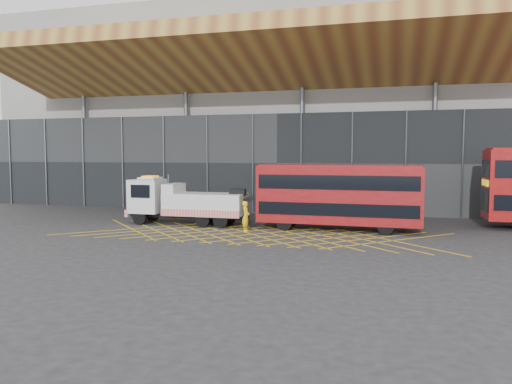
% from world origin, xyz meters
% --- Properties ---
extents(ground_plane, '(120.00, 120.00, 0.00)m').
position_xyz_m(ground_plane, '(0.00, 0.00, 0.00)').
color(ground_plane, '#262628').
extents(road_markings, '(23.16, 7.16, 0.01)m').
position_xyz_m(road_markings, '(3.20, 0.00, 0.01)').
color(road_markings, gold).
rests_on(road_markings, ground_plane).
extents(construction_building, '(55.00, 23.97, 18.00)m').
position_xyz_m(construction_building, '(1.92, 18.40, 8.98)').
color(construction_building, gray).
rests_on(construction_building, ground_plane).
extents(recovery_truck, '(9.49, 2.30, 3.31)m').
position_xyz_m(recovery_truck, '(-2.48, 2.80, 1.53)').
color(recovery_truck, black).
rests_on(recovery_truck, ground_plane).
extents(bus_towed, '(10.09, 2.53, 4.08)m').
position_xyz_m(bus_towed, '(7.90, 2.91, 2.27)').
color(bus_towed, maroon).
rests_on(bus_towed, ground_plane).
extents(worker, '(0.49, 0.71, 1.86)m').
position_xyz_m(worker, '(2.50, 0.97, 0.93)').
color(worker, yellow).
rests_on(worker, ground_plane).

